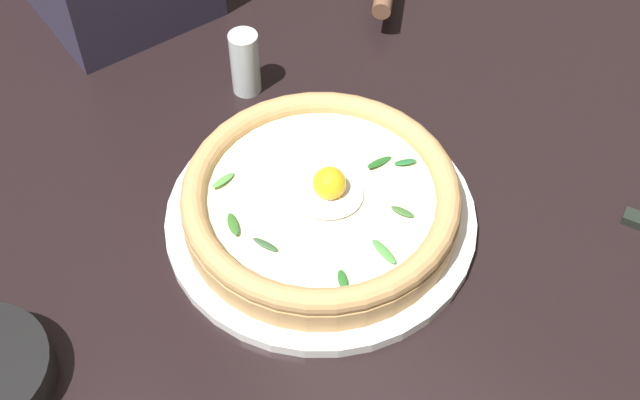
# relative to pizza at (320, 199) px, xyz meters

# --- Properties ---
(ground_plane) EXTENTS (2.40, 2.40, 0.03)m
(ground_plane) POSITION_rel_pizza_xyz_m (-0.00, 0.02, -0.05)
(ground_plane) COLOR black
(ground_plane) RESTS_ON ground
(pizza_plate) EXTENTS (0.30, 0.30, 0.01)m
(pizza_plate) POSITION_rel_pizza_xyz_m (0.00, 0.00, -0.03)
(pizza_plate) COLOR white
(pizza_plate) RESTS_ON ground
(pizza) EXTENTS (0.26, 0.26, 0.06)m
(pizza) POSITION_rel_pizza_xyz_m (0.00, 0.00, 0.00)
(pizza) COLOR tan
(pizza) RESTS_ON pizza_plate
(pepper_shaker) EXTENTS (0.03, 0.03, 0.08)m
(pepper_shaker) POSITION_rel_pizza_xyz_m (0.18, -0.09, 0.00)
(pepper_shaker) COLOR silver
(pepper_shaker) RESTS_ON ground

